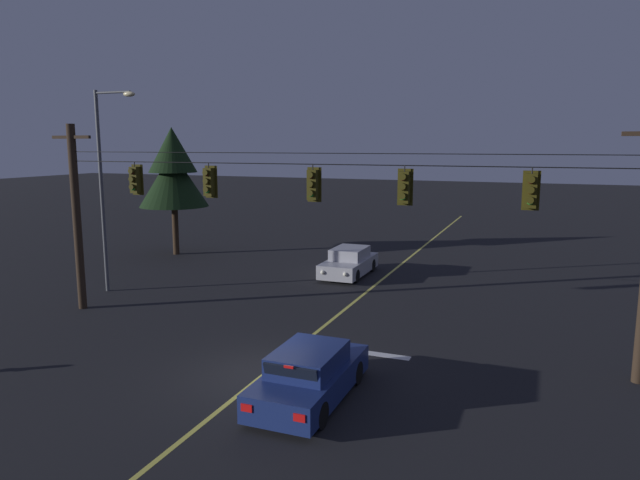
# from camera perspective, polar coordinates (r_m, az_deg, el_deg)

# --- Properties ---
(ground_plane) EXTENTS (180.00, 180.00, 0.00)m
(ground_plane) POSITION_cam_1_polar(r_m,az_deg,el_deg) (16.76, -5.71, -13.23)
(ground_plane) COLOR black
(lane_centre_stripe) EXTENTS (0.14, 60.00, 0.01)m
(lane_centre_stripe) POSITION_cam_1_polar(r_m,az_deg,el_deg) (25.04, 4.24, -5.49)
(lane_centre_stripe) COLOR #D1C64C
(lane_centre_stripe) RESTS_ON ground
(stop_bar_paint) EXTENTS (3.40, 0.36, 0.01)m
(stop_bar_paint) POSITION_cam_1_polar(r_m,az_deg,el_deg) (18.49, 3.71, -10.97)
(stop_bar_paint) COLOR silver
(stop_bar_paint) RESTS_ON ground
(signal_span_assembly) EXTENTS (21.40, 0.32, 7.23)m
(signal_span_assembly) POSITION_cam_1_polar(r_m,az_deg,el_deg) (18.75, -1.13, 1.23)
(signal_span_assembly) COLOR #2D2116
(signal_span_assembly) RESTS_ON ground
(traffic_light_leftmost) EXTENTS (0.48, 0.41, 1.22)m
(traffic_light_leftmost) POSITION_cam_1_polar(r_m,az_deg,el_deg) (22.18, -17.91, 5.71)
(traffic_light_leftmost) COLOR black
(traffic_light_left_inner) EXTENTS (0.48, 0.41, 1.22)m
(traffic_light_left_inner) POSITION_cam_1_polar(r_m,az_deg,el_deg) (20.32, -10.99, 5.69)
(traffic_light_left_inner) COLOR black
(traffic_light_centre) EXTENTS (0.48, 0.41, 1.22)m
(traffic_light_centre) POSITION_cam_1_polar(r_m,az_deg,el_deg) (18.52, -0.75, 5.51)
(traffic_light_centre) COLOR black
(traffic_light_right_inner) EXTENTS (0.48, 0.41, 1.22)m
(traffic_light_right_inner) POSITION_cam_1_polar(r_m,az_deg,el_deg) (17.60, 8.34, 5.20)
(traffic_light_right_inner) COLOR black
(traffic_light_rightmost) EXTENTS (0.48, 0.41, 1.22)m
(traffic_light_rightmost) POSITION_cam_1_polar(r_m,az_deg,el_deg) (17.14, 20.21, 4.61)
(traffic_light_rightmost) COLOR black
(car_waiting_near_lane) EXTENTS (1.80, 4.33, 1.39)m
(car_waiting_near_lane) POSITION_cam_1_polar(r_m,az_deg,el_deg) (15.01, -1.04, -13.29)
(car_waiting_near_lane) COLOR navy
(car_waiting_near_lane) RESTS_ON ground
(car_oncoming_lead) EXTENTS (1.80, 4.42, 1.39)m
(car_oncoming_lead) POSITION_cam_1_polar(r_m,az_deg,el_deg) (28.60, 2.91, -2.26)
(car_oncoming_lead) COLOR #A5A5AD
(car_oncoming_lead) RESTS_ON ground
(street_lamp_corner) EXTENTS (2.11, 0.30, 8.72)m
(street_lamp_corner) POSITION_cam_1_polar(r_m,az_deg,el_deg) (26.48, -20.48, 6.12)
(street_lamp_corner) COLOR #4C4F54
(street_lamp_corner) RESTS_ON ground
(tree_verge_near) EXTENTS (3.99, 3.99, 7.45)m
(tree_verge_near) POSITION_cam_1_polar(r_m,az_deg,el_deg) (34.70, -14.38, 6.64)
(tree_verge_near) COLOR #332316
(tree_verge_near) RESTS_ON ground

